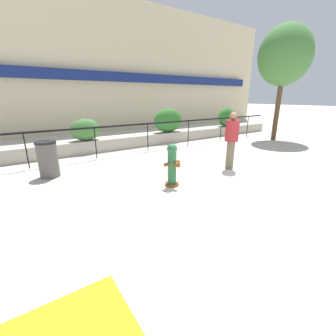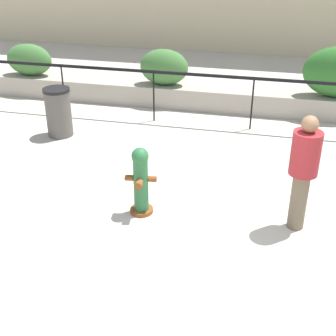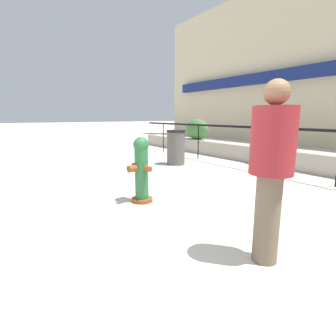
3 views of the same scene
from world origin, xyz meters
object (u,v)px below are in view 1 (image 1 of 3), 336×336
object	(u,v)px
hedge_bush_3	(226,117)
pedestrian	(232,137)
hedge_bush_1	(85,130)
hedge_bush_2	(168,120)
trash_bin	(48,159)
street_tree	(285,56)
fire_hydrant	(172,165)

from	to	relation	value
hedge_bush_3	pedestrian	distance (m)	6.79
hedge_bush_1	hedge_bush_2	world-z (taller)	hedge_bush_2
trash_bin	hedge_bush_2	bearing A→B (deg)	22.56
street_tree	trash_bin	size ratio (longest dim) A/B	5.34
fire_hydrant	trash_bin	size ratio (longest dim) A/B	1.07
hedge_bush_2	trash_bin	size ratio (longest dim) A/B	1.53
trash_bin	fire_hydrant	bearing A→B (deg)	-44.92
hedge_bush_2	hedge_bush_3	distance (m)	4.10
fire_hydrant	pedestrian	xyz separation A→B (m)	(2.29, 0.14, 0.44)
hedge_bush_1	fire_hydrant	size ratio (longest dim) A/B	1.08
hedge_bush_2	street_tree	bearing A→B (deg)	-27.44
fire_hydrant	trash_bin	world-z (taller)	fire_hydrant
hedge_bush_2	street_tree	size ratio (longest dim) A/B	0.29
hedge_bush_3	street_tree	xyz separation A→B (m)	(0.84, -2.56, 2.97)
hedge_bush_1	pedestrian	world-z (taller)	pedestrian
hedge_bush_3	hedge_bush_2	bearing A→B (deg)	180.00
hedge_bush_3	trash_bin	size ratio (longest dim) A/B	1.19
hedge_bush_1	pedestrian	bearing A→B (deg)	-56.37
trash_bin	hedge_bush_3	bearing A→B (deg)	13.50
hedge_bush_3	trash_bin	xyz separation A→B (m)	(-9.71, -2.33, -0.51)
hedge_bush_1	fire_hydrant	distance (m)	4.88
hedge_bush_2	hedge_bush_1	bearing A→B (deg)	180.00
hedge_bush_3	trash_bin	distance (m)	9.99
fire_hydrant	trash_bin	xyz separation A→B (m)	(-2.48, 2.47, -0.04)
street_tree	pedestrian	size ratio (longest dim) A/B	3.12
hedge_bush_3	street_tree	bearing A→B (deg)	-71.91
hedge_bush_1	hedge_bush_3	xyz separation A→B (m)	(8.04, 0.00, 0.09)
fire_hydrant	street_tree	size ratio (longest dim) A/B	0.20
hedge_bush_2	trash_bin	world-z (taller)	hedge_bush_2
hedge_bush_2	trash_bin	xyz separation A→B (m)	(-5.61, -2.33, -0.55)
hedge_bush_1	hedge_bush_2	size ratio (longest dim) A/B	0.75
hedge_bush_2	hedge_bush_3	xyz separation A→B (m)	(4.10, 0.00, -0.04)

